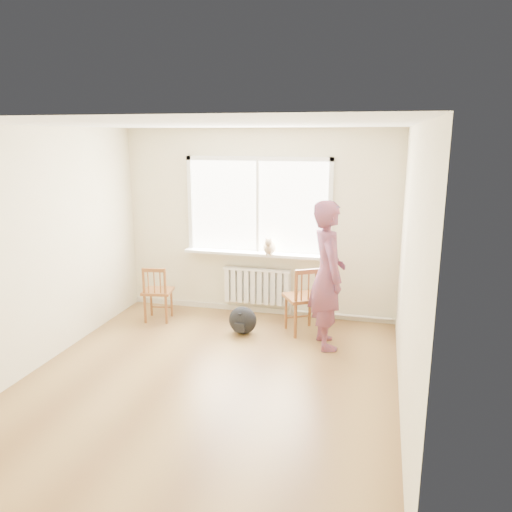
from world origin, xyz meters
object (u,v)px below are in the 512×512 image
Objects in this scene: chair_left at (157,293)px; backpack at (243,320)px; person at (327,275)px; cat at (270,247)px; chair_right at (305,300)px.

chair_left is 1.34m from backpack.
person reaches higher than cat.
chair_right is at bearing 15.27° from backpack.
chair_right is at bearing -43.18° from cat.
cat is at bearing 28.07° from person.
chair_left is 0.87× the size of chair_right.
chair_right is at bearing 24.14° from person.
chair_left is 1.99× the size of cat.
person reaches higher than backpack.
person is at bearing -45.57° from cat.
cat is at bearing -69.69° from chair_right.
chair_right is (2.11, 0.05, 0.06)m from chair_left.
person is 1.34m from backpack.
person is at bearing 103.99° from chair_right.
chair_left is at bearing 172.80° from backpack.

